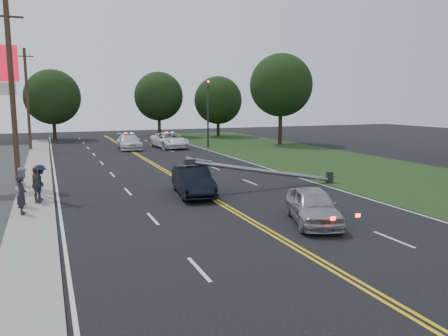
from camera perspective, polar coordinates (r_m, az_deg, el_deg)
name	(u,v)px	position (r m, az deg, el deg)	size (l,w,h in m)	color
ground	(276,236)	(16.44, 6.81, -8.78)	(120.00, 120.00, 0.00)	black
sidewalk	(35,198)	(24.19, -23.49, -3.59)	(1.80, 70.00, 0.12)	gray
grass_verge	(377,172)	(32.14, 19.37, -0.54)	(12.00, 80.00, 0.01)	black
centerline_yellow	(192,187)	(25.37, -4.18, -2.43)	(0.36, 80.00, 0.00)	gold
traffic_signal	(208,108)	(46.51, -2.12, 7.90)	(0.28, 0.41, 7.05)	#2D2D30
fallen_streetlight	(273,172)	(25.03, 6.39, -0.51)	(9.36, 0.44, 1.91)	#2D2D30
utility_pole_mid	(13,98)	(25.73, -25.90, 8.24)	(1.60, 0.28, 10.00)	#382619
utility_pole_far	(27,99)	(47.71, -24.29, 8.21)	(1.60, 0.28, 10.00)	#382619
tree_6	(53,97)	(59.19, -21.49, 8.61)	(6.86, 6.86, 8.80)	black
tree_7	(159,96)	(60.69, -8.53, 9.25)	(6.58, 6.58, 8.80)	black
tree_8	(218,100)	(60.57, -0.77, 8.83)	(6.54, 6.54, 8.24)	black
tree_9	(281,85)	(50.04, 7.46, 10.67)	(7.01, 7.01, 10.14)	black
crashed_sedan	(193,181)	(23.04, -4.09, -1.68)	(1.62, 4.64, 1.53)	black
waiting_sedan	(313,206)	(18.15, 11.53, -4.85)	(1.70, 4.23, 1.44)	#9D9EA4
emergency_a	(169,140)	(46.20, -7.15, 3.61)	(2.68, 5.82, 1.62)	white
emergency_b	(129,142)	(45.75, -12.30, 3.38)	(2.16, 5.31, 1.54)	silver
bystander_a	(22,195)	(20.60, -24.92, -3.18)	(0.62, 0.40, 1.69)	#23232A
bystander_b	(23,187)	(22.09, -24.74, -2.23)	(0.88, 0.69, 1.82)	#ADADB2
bystander_c	(40,182)	(23.11, -22.85, -1.74)	(1.13, 0.65, 1.76)	#161D39
bystander_d	(36,185)	(22.60, -23.32, -2.01)	(1.02, 0.42, 1.74)	#584B46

